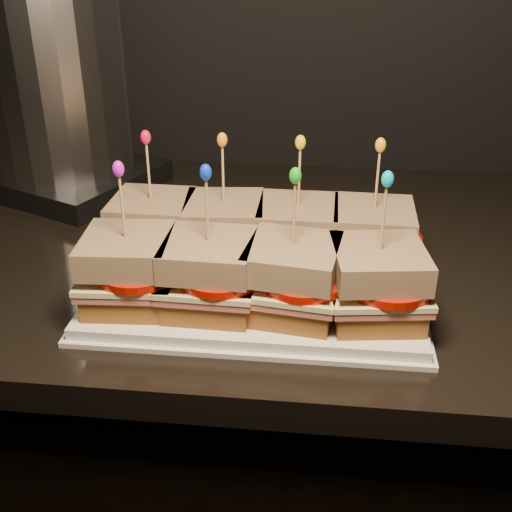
# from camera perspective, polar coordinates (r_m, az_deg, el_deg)

# --- Properties ---
(cabinet) EXTENTS (2.23, 0.61, 0.87)m
(cabinet) POSITION_cam_1_polar(r_m,az_deg,el_deg) (1.17, -3.90, -19.57)
(cabinet) COLOR black
(cabinet) RESTS_ON ground
(granite_slab) EXTENTS (2.27, 0.65, 0.04)m
(granite_slab) POSITION_cam_1_polar(r_m,az_deg,el_deg) (0.90, -4.82, 0.44)
(granite_slab) COLOR black
(granite_slab) RESTS_ON cabinet
(platter) EXTENTS (0.37, 0.23, 0.02)m
(platter) POSITION_cam_1_polar(r_m,az_deg,el_deg) (0.75, 0.00, -3.13)
(platter) COLOR white
(platter) RESTS_ON granite_slab
(platter_rim) EXTENTS (0.38, 0.24, 0.01)m
(platter_rim) POSITION_cam_1_polar(r_m,az_deg,el_deg) (0.75, 0.00, -3.53)
(platter_rim) COLOR white
(platter_rim) RESTS_ON granite_slab
(sandwich_0_bread_bot) EXTENTS (0.09, 0.09, 0.03)m
(sandwich_0_bread_bot) POSITION_cam_1_polar(r_m,az_deg,el_deg) (0.80, -8.98, 0.65)
(sandwich_0_bread_bot) COLOR brown
(sandwich_0_bread_bot) RESTS_ON platter
(sandwich_0_ham) EXTENTS (0.10, 0.10, 0.01)m
(sandwich_0_ham) POSITION_cam_1_polar(r_m,az_deg,el_deg) (0.80, -9.07, 1.72)
(sandwich_0_ham) COLOR #C56256
(sandwich_0_ham) RESTS_ON sandwich_0_bread_bot
(sandwich_0_cheese) EXTENTS (0.10, 0.10, 0.01)m
(sandwich_0_cheese) POSITION_cam_1_polar(r_m,az_deg,el_deg) (0.79, -9.10, 2.17)
(sandwich_0_cheese) COLOR #F6EAA8
(sandwich_0_cheese) RESTS_ON sandwich_0_ham
(sandwich_0_tomato) EXTENTS (0.09, 0.09, 0.01)m
(sandwich_0_tomato) POSITION_cam_1_polar(r_m,az_deg,el_deg) (0.78, -8.40, 2.44)
(sandwich_0_tomato) COLOR #B51204
(sandwich_0_tomato) RESTS_ON sandwich_0_cheese
(sandwich_0_bread_top) EXTENTS (0.09, 0.09, 0.03)m
(sandwich_0_bread_top) POSITION_cam_1_polar(r_m,az_deg,el_deg) (0.78, -9.25, 4.00)
(sandwich_0_bread_top) COLOR #4D250A
(sandwich_0_bread_top) RESTS_ON sandwich_0_tomato
(sandwich_0_pick) EXTENTS (0.00, 0.00, 0.09)m
(sandwich_0_pick) POSITION_cam_1_polar(r_m,az_deg,el_deg) (0.76, -9.51, 7.14)
(sandwich_0_pick) COLOR tan
(sandwich_0_pick) RESTS_ON sandwich_0_bread_top
(sandwich_0_frill) EXTENTS (0.01, 0.01, 0.02)m
(sandwich_0_frill) POSITION_cam_1_polar(r_m,az_deg,el_deg) (0.75, -9.78, 10.36)
(sandwich_0_frill) COLOR red
(sandwich_0_frill) RESTS_ON sandwich_0_pick
(sandwich_1_bread_bot) EXTENTS (0.10, 0.10, 0.03)m
(sandwich_1_bread_bot) POSITION_cam_1_polar(r_m,az_deg,el_deg) (0.79, -2.77, 0.35)
(sandwich_1_bread_bot) COLOR brown
(sandwich_1_bread_bot) RESTS_ON platter
(sandwich_1_ham) EXTENTS (0.11, 0.10, 0.01)m
(sandwich_1_ham) POSITION_cam_1_polar(r_m,az_deg,el_deg) (0.78, -2.80, 1.43)
(sandwich_1_ham) COLOR #C56256
(sandwich_1_ham) RESTS_ON sandwich_1_bread_bot
(sandwich_1_cheese) EXTENTS (0.11, 0.11, 0.01)m
(sandwich_1_cheese) POSITION_cam_1_polar(r_m,az_deg,el_deg) (0.77, -2.81, 1.90)
(sandwich_1_cheese) COLOR #F6EAA8
(sandwich_1_cheese) RESTS_ON sandwich_1_ham
(sandwich_1_tomato) EXTENTS (0.09, 0.09, 0.01)m
(sandwich_1_tomato) POSITION_cam_1_polar(r_m,az_deg,el_deg) (0.76, -2.00, 2.17)
(sandwich_1_tomato) COLOR #B51204
(sandwich_1_tomato) RESTS_ON sandwich_1_cheese
(sandwich_1_bread_top) EXTENTS (0.10, 0.10, 0.03)m
(sandwich_1_bread_top) POSITION_cam_1_polar(r_m,az_deg,el_deg) (0.76, -2.86, 3.77)
(sandwich_1_bread_top) COLOR #4D250A
(sandwich_1_bread_top) RESTS_ON sandwich_1_tomato
(sandwich_1_pick) EXTENTS (0.00, 0.00, 0.09)m
(sandwich_1_pick) POSITION_cam_1_polar(r_m,az_deg,el_deg) (0.75, -2.94, 6.98)
(sandwich_1_pick) COLOR tan
(sandwich_1_pick) RESTS_ON sandwich_1_bread_top
(sandwich_1_frill) EXTENTS (0.01, 0.01, 0.02)m
(sandwich_1_frill) POSITION_cam_1_polar(r_m,az_deg,el_deg) (0.73, -3.03, 10.28)
(sandwich_1_frill) COLOR orange
(sandwich_1_frill) RESTS_ON sandwich_1_pick
(sandwich_2_bread_bot) EXTENTS (0.09, 0.09, 0.03)m
(sandwich_2_bread_bot) POSITION_cam_1_polar(r_m,az_deg,el_deg) (0.78, 3.63, 0.03)
(sandwich_2_bread_bot) COLOR brown
(sandwich_2_bread_bot) RESTS_ON platter
(sandwich_2_ham) EXTENTS (0.10, 0.10, 0.01)m
(sandwich_2_ham) POSITION_cam_1_polar(r_m,az_deg,el_deg) (0.77, 3.67, 1.12)
(sandwich_2_ham) COLOR #C56256
(sandwich_2_ham) RESTS_ON sandwich_2_bread_bot
(sandwich_2_cheese) EXTENTS (0.10, 0.10, 0.01)m
(sandwich_2_cheese) POSITION_cam_1_polar(r_m,az_deg,el_deg) (0.77, 3.69, 1.59)
(sandwich_2_cheese) COLOR #F6EAA8
(sandwich_2_cheese) RESTS_ON sandwich_2_ham
(sandwich_2_tomato) EXTENTS (0.09, 0.09, 0.01)m
(sandwich_2_tomato) POSITION_cam_1_polar(r_m,az_deg,el_deg) (0.76, 4.58, 1.85)
(sandwich_2_tomato) COLOR #B51204
(sandwich_2_tomato) RESTS_ON sandwich_2_cheese
(sandwich_2_bread_top) EXTENTS (0.09, 0.09, 0.03)m
(sandwich_2_bread_top) POSITION_cam_1_polar(r_m,az_deg,el_deg) (0.76, 3.75, 3.48)
(sandwich_2_bread_top) COLOR #4D250A
(sandwich_2_bread_top) RESTS_ON sandwich_2_tomato
(sandwich_2_pick) EXTENTS (0.00, 0.00, 0.09)m
(sandwich_2_pick) POSITION_cam_1_polar(r_m,az_deg,el_deg) (0.74, 3.86, 6.71)
(sandwich_2_pick) COLOR tan
(sandwich_2_pick) RESTS_ON sandwich_2_bread_top
(sandwich_2_frill) EXTENTS (0.01, 0.01, 0.02)m
(sandwich_2_frill) POSITION_cam_1_polar(r_m,az_deg,el_deg) (0.72, 3.97, 10.05)
(sandwich_2_frill) COLOR yellow
(sandwich_2_frill) RESTS_ON sandwich_2_pick
(sandwich_3_bread_bot) EXTENTS (0.09, 0.09, 0.03)m
(sandwich_3_bread_bot) POSITION_cam_1_polar(r_m,az_deg,el_deg) (0.78, 10.09, -0.29)
(sandwich_3_bread_bot) COLOR brown
(sandwich_3_bread_bot) RESTS_ON platter
(sandwich_3_ham) EXTENTS (0.10, 0.10, 0.01)m
(sandwich_3_ham) POSITION_cam_1_polar(r_m,az_deg,el_deg) (0.77, 10.19, 0.79)
(sandwich_3_ham) COLOR #C56256
(sandwich_3_ham) RESTS_ON sandwich_3_bread_bot
(sandwich_3_cheese) EXTENTS (0.10, 0.10, 0.01)m
(sandwich_3_cheese) POSITION_cam_1_polar(r_m,az_deg,el_deg) (0.77, 10.23, 1.26)
(sandwich_3_cheese) COLOR #F6EAA8
(sandwich_3_cheese) RESTS_ON sandwich_3_ham
(sandwich_3_tomato) EXTENTS (0.09, 0.09, 0.01)m
(sandwich_3_tomato) POSITION_cam_1_polar(r_m,az_deg,el_deg) (0.76, 11.20, 1.52)
(sandwich_3_tomato) COLOR #B51204
(sandwich_3_tomato) RESTS_ON sandwich_3_cheese
(sandwich_3_bread_top) EXTENTS (0.09, 0.09, 0.03)m
(sandwich_3_bread_top) POSITION_cam_1_polar(r_m,az_deg,el_deg) (0.76, 10.40, 3.13)
(sandwich_3_bread_top) COLOR #4D250A
(sandwich_3_bread_top) RESTS_ON sandwich_3_tomato
(sandwich_3_pick) EXTENTS (0.00, 0.00, 0.09)m
(sandwich_3_pick) POSITION_cam_1_polar(r_m,az_deg,el_deg) (0.74, 10.70, 6.35)
(sandwich_3_pick) COLOR tan
(sandwich_3_pick) RESTS_ON sandwich_3_bread_top
(sandwich_3_frill) EXTENTS (0.01, 0.01, 0.02)m
(sandwich_3_frill) POSITION_cam_1_polar(r_m,az_deg,el_deg) (0.73, 11.01, 9.66)
(sandwich_3_frill) COLOR gold
(sandwich_3_frill) RESTS_ON sandwich_3_pick
(sandwich_4_bread_bot) EXTENTS (0.10, 0.10, 0.03)m
(sandwich_4_bread_bot) POSITION_cam_1_polar(r_m,az_deg,el_deg) (0.71, -11.03, -3.15)
(sandwich_4_bread_bot) COLOR brown
(sandwich_4_bread_bot) RESTS_ON platter
(sandwich_4_ham) EXTENTS (0.11, 0.10, 0.01)m
(sandwich_4_ham) POSITION_cam_1_polar(r_m,az_deg,el_deg) (0.71, -11.15, -2.00)
(sandwich_4_ham) COLOR #C56256
(sandwich_4_ham) RESTS_ON sandwich_4_bread_bot
(sandwich_4_cheese) EXTENTS (0.11, 0.10, 0.01)m
(sandwich_4_cheese) POSITION_cam_1_polar(r_m,az_deg,el_deg) (0.70, -11.20, -1.50)
(sandwich_4_cheese) COLOR #F6EAA8
(sandwich_4_cheese) RESTS_ON sandwich_4_ham
(sandwich_4_tomato) EXTENTS (0.09, 0.09, 0.01)m
(sandwich_4_tomato) POSITION_cam_1_polar(r_m,az_deg,el_deg) (0.69, -10.44, -1.25)
(sandwich_4_tomato) COLOR #B51204
(sandwich_4_tomato) RESTS_ON sandwich_4_cheese
(sandwich_4_bread_top) EXTENTS (0.10, 0.10, 0.03)m
(sandwich_4_bread_top) POSITION_cam_1_polar(r_m,az_deg,el_deg) (0.69, -11.41, 0.51)
(sandwich_4_bread_top) COLOR #4D250A
(sandwich_4_bread_top) RESTS_ON sandwich_4_tomato
(sandwich_4_pick) EXTENTS (0.00, 0.00, 0.09)m
(sandwich_4_pick) POSITION_cam_1_polar(r_m,az_deg,el_deg) (0.67, -11.77, 3.98)
(sandwich_4_pick) COLOR tan
(sandwich_4_pick) RESTS_ON sandwich_4_bread_top
(sandwich_4_frill) EXTENTS (0.01, 0.01, 0.02)m
(sandwich_4_frill) POSITION_cam_1_polar(r_m,az_deg,el_deg) (0.65, -12.15, 7.59)
(sandwich_4_frill) COLOR #C918C6
(sandwich_4_frill) RESTS_ON sandwich_4_pick
(sandwich_5_bread_bot) EXTENTS (0.09, 0.09, 0.03)m
(sandwich_5_bread_bot) POSITION_cam_1_polar(r_m,az_deg,el_deg) (0.70, -4.07, -3.60)
(sandwich_5_bread_bot) COLOR brown
(sandwich_5_bread_bot) RESTS_ON platter
(sandwich_5_ham) EXTENTS (0.10, 0.10, 0.01)m
(sandwich_5_ham) POSITION_cam_1_polar(r_m,az_deg,el_deg) (0.69, -4.12, -2.42)
(sandwich_5_ham) COLOR #C56256
(sandwich_5_ham) RESTS_ON sandwich_5_bread_bot
(sandwich_5_cheese) EXTENTS (0.10, 0.10, 0.01)m
(sandwich_5_cheese) POSITION_cam_1_polar(r_m,az_deg,el_deg) (0.68, -4.14, -1.91)
(sandwich_5_cheese) COLOR #F6EAA8
(sandwich_5_cheese) RESTS_ON sandwich_5_ham
(sandwich_5_tomato) EXTENTS (0.09, 0.09, 0.01)m
(sandwich_5_tomato) POSITION_cam_1_polar(r_m,az_deg,el_deg) (0.67, -3.24, -1.66)
(sandwich_5_tomato) COLOR #B51204
(sandwich_5_tomato) RESTS_ON sandwich_5_cheese
(sandwich_5_bread_top) EXTENTS (0.09, 0.09, 0.03)m
(sandwich_5_bread_top) POSITION_cam_1_polar(r_m,az_deg,el_deg) (0.67, -4.22, 0.15)
(sandwich_5_bread_top) COLOR #4D250A
(sandwich_5_bread_top) RESTS_ON sandwich_5_tomato
(sandwich_5_pick) EXTENTS (0.00, 0.00, 0.09)m
(sandwich_5_pick) POSITION_cam_1_polar(r_m,az_deg,el_deg) (0.65, -4.36, 3.72)
(sandwich_5_pick) COLOR tan
(sandwich_5_pick) RESTS_ON sandwich_5_bread_top
(sandwich_5_frill) EXTENTS (0.01, 0.01, 0.02)m
(sandwich_5_frill) POSITION_cam_1_polar(r_m,az_deg,el_deg) (0.63, -4.50, 7.44)
(sandwich_5_frill) COLOR #0C32CF
(sandwich_5_frill) RESTS_ON sandwich_5_pick
(sandwich_6_bread_bot) EXTENTS (0.10, 0.10, 0.03)m
(sandwich_6_bread_bot) POSITION_cam_1_polar(r_m,az_deg,el_deg) (0.69, 3.18, -4.01)
(sandwich_6_bread_bot) COLOR brown
(sandwich_6_bread_bot) RESTS_ON platter
(sandwich_6_ham) EXTENTS (0.11, 0.11, 0.01)m
(sandwich_6_ham) POSITION_cam_1_polar(r_m,az_deg,el_deg) (0.68, 3.22, -2.82)
(sandwich_6_ham) COLOR #C56256
(sandwich_6_ham) RESTS_ON sandwich_6_bread_bot
(sandwich_6_cheese) EXTENTS (0.11, 0.11, 0.01)m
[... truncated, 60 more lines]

